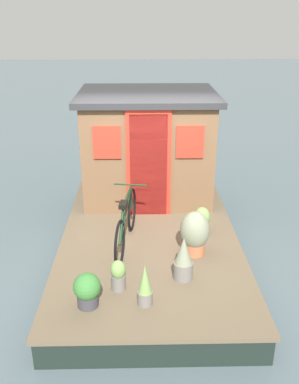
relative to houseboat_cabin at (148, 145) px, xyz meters
The scene contains 10 objects.
ground_plane 1.95m from the houseboat_cabin, behind, with size 60.00×60.00×0.00m, color #4C5B60.
houseboat_deck 1.81m from the houseboat_cabin, behind, with size 4.99×2.66×0.43m.
houseboat_cabin is the anchor object (origin of this frame).
bicycle 2.04m from the houseboat_cabin, 169.98° to the left, with size 1.72×0.50×0.79m.
potted_plant_fern 2.87m from the houseboat_cabin, behind, with size 0.25×0.25×0.59m.
potted_plant_lavender 2.33m from the houseboat_cabin, 164.10° to the right, with size 0.41×0.41×0.64m.
potted_plant_ivy 1.93m from the houseboat_cabin, 153.56° to the right, with size 0.24×0.24×0.44m.
potted_plant_geranium 3.45m from the houseboat_cabin, 167.15° to the left, with size 0.32×0.32×0.42m.
potted_plant_mint 3.35m from the houseboat_cabin, behind, with size 0.18×0.18×0.53m.
potted_plant_thyme 3.09m from the houseboat_cabin, behind, with size 0.19×0.19×0.40m.
Camera 1 is at (-5.95, 0.13, 3.58)m, focal length 39.73 mm.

